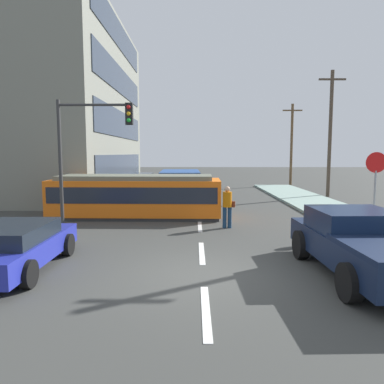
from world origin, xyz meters
TOP-DOWN VIEW (x-y plane):
  - ground_plane at (0.00, 10.00)m, footprint 120.00×120.00m
  - sidewalk_curb_right at (6.80, 6.00)m, footprint 3.20×36.00m
  - lane_stripe_0 at (0.00, -2.00)m, footprint 0.16×2.40m
  - lane_stripe_1 at (0.00, 2.00)m, footprint 0.16×2.40m
  - lane_stripe_2 at (0.00, 6.00)m, footprint 0.16×2.40m
  - lane_stripe_3 at (0.00, 14.11)m, footprint 0.16×2.40m
  - lane_stripe_4 at (0.00, 20.11)m, footprint 0.16×2.40m
  - corner_building at (-13.12, 18.83)m, footprint 14.88×17.98m
  - streetcar_tram at (-2.93, 8.11)m, footprint 7.82×2.68m
  - city_bus at (-1.17, 15.29)m, footprint 2.65×5.09m
  - pedestrian_crossing at (1.09, 5.64)m, footprint 0.51×0.36m
  - pickup_truck_parked at (3.84, 0.01)m, footprint 2.39×5.06m
  - parked_sedan_near at (-4.81, 0.37)m, footprint 2.05×4.28m
  - parked_sedan_mid at (-5.39, 12.07)m, footprint 2.01×4.09m
  - parked_sedan_far at (-5.57, 18.53)m, footprint 2.02×4.28m
  - parked_sedan_furthest at (-4.87, 24.09)m, footprint 1.95×4.54m
  - stop_sign at (6.45, 4.73)m, footprint 0.76×0.07m
  - traffic_light_mast at (-4.37, 5.68)m, footprint 2.98×0.33m
  - utility_pole_mid at (8.98, 16.18)m, footprint 1.80×0.24m
  - utility_pole_far at (8.83, 25.29)m, footprint 1.80×0.24m

SIDE VIEW (x-z plane):
  - ground_plane at x=0.00m, z-range 0.00..0.00m
  - lane_stripe_0 at x=0.00m, z-range 0.00..0.01m
  - lane_stripe_1 at x=0.00m, z-range 0.00..0.01m
  - lane_stripe_2 at x=0.00m, z-range 0.00..0.01m
  - lane_stripe_3 at x=0.00m, z-range 0.00..0.01m
  - lane_stripe_4 at x=0.00m, z-range 0.00..0.01m
  - sidewalk_curb_right at x=6.80m, z-range 0.00..0.14m
  - parked_sedan_mid at x=-5.39m, z-range 0.03..1.22m
  - parked_sedan_far at x=-5.57m, z-range 0.03..1.22m
  - parked_sedan_near at x=-4.81m, z-range 0.03..1.22m
  - parked_sedan_furthest at x=-4.87m, z-range 0.03..1.22m
  - pickup_truck_parked at x=3.84m, z-range 0.02..1.57m
  - pedestrian_crossing at x=1.09m, z-range 0.11..1.78m
  - streetcar_tram at x=-2.93m, z-range 0.03..2.00m
  - city_bus at x=-1.17m, z-range 0.13..1.95m
  - stop_sign at x=6.45m, z-range 0.75..3.63m
  - traffic_light_mast at x=-4.37m, z-range 1.02..6.07m
  - utility_pole_far at x=8.83m, z-range 0.18..7.70m
  - utility_pole_mid at x=8.98m, z-range 0.18..8.68m
  - corner_building at x=-13.12m, z-range 0.00..12.80m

